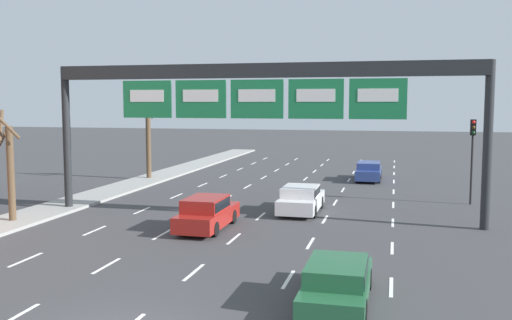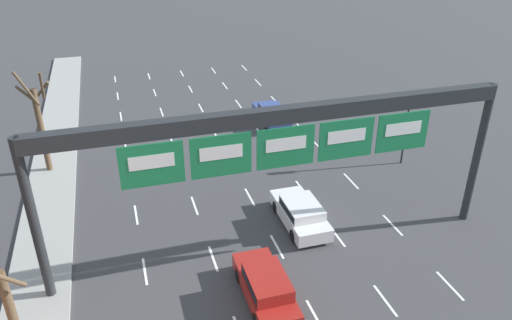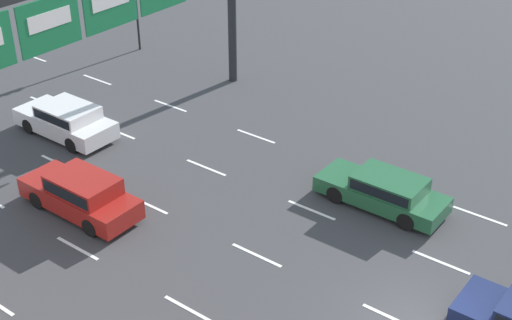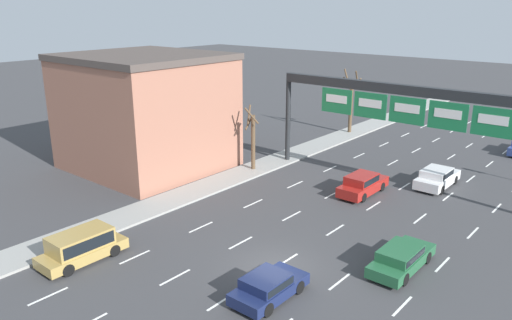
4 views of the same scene
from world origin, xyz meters
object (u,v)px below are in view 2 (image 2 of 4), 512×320
tree_bare_closest (40,122)px  tree_bare_second (11,316)px  car_blue (272,114)px  sign_gantry (284,134)px  car_red (266,287)px  car_white (301,212)px  traffic_light_near_gantry (408,115)px

tree_bare_closest → tree_bare_second: 16.25m
car_blue → sign_gantry: bearing=-106.8°
sign_gantry → car_red: size_ratio=4.61×
sign_gantry → car_blue: size_ratio=4.54×
car_white → tree_bare_second: bearing=-155.5°
sign_gantry → tree_bare_second: size_ratio=4.09×
car_blue → car_red: 19.83m
car_blue → traffic_light_near_gantry: bearing=-55.6°
car_red → traffic_light_near_gantry: 16.17m
car_white → tree_bare_closest: tree_bare_closest is taller
car_blue → car_red: bearing=-109.0°
sign_gantry → car_white: (1.84, 2.06, -5.72)m
car_white → tree_bare_closest: 17.01m
traffic_light_near_gantry → tree_bare_closest: size_ratio=0.73×
sign_gantry → car_red: 6.63m
car_red → tree_bare_second: bearing=-174.2°
sign_gantry → car_red: (-1.71, -2.97, -5.68)m
traffic_light_near_gantry → tree_bare_second: 24.68m
car_blue → car_white: 14.02m
sign_gantry → car_blue: (4.75, 15.78, -5.73)m
sign_gantry → car_blue: sign_gantry is taller
car_red → tree_bare_closest: 18.31m
car_blue → tree_bare_second: (-16.07, -19.72, 2.01)m
car_white → traffic_light_near_gantry: (9.06, 4.73, 2.70)m
car_white → traffic_light_near_gantry: bearing=27.6°
car_blue → tree_bare_closest: (-16.23, -3.49, 2.74)m
car_red → tree_bare_second: size_ratio=0.89×
sign_gantry → traffic_light_near_gantry: size_ratio=4.48×
car_white → tree_bare_second: 14.60m
car_blue → car_red: car_red is taller
car_white → tree_bare_closest: bearing=142.5°
sign_gantry → car_blue: bearing=73.2°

